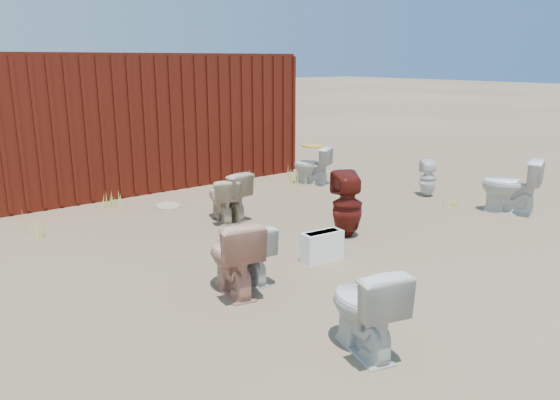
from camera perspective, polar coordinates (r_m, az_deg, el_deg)
ground at (r=6.69m, az=3.17°, el=-5.58°), size 100.00×100.00×0.00m
shipping_container at (r=10.81m, az=-15.31°, el=8.18°), size 6.00×2.40×2.40m
toilet_front_a at (r=5.79m, az=-3.27°, el=-5.47°), size 0.40×0.65×0.64m
toilet_front_pink at (r=5.49m, az=-4.93°, el=-5.83°), size 0.60×0.85×0.78m
toilet_front_c at (r=4.47m, az=8.80°, el=-11.05°), size 0.61×0.83×0.76m
toilet_front_maroon at (r=7.25m, az=7.05°, el=-0.48°), size 0.52×0.53×0.87m
toilet_front_e at (r=9.02m, az=22.95°, el=1.40°), size 0.74×0.96×0.86m
toilet_back_beige_left at (r=8.00m, az=-5.50°, el=0.47°), size 0.51×0.77×0.73m
toilet_back_beige_right at (r=7.94m, az=-5.94°, el=0.04°), size 0.55×0.72×0.65m
toilet_back_yellowlid at (r=10.26m, az=3.34°, el=3.61°), size 0.69×0.81×0.72m
toilet_back_e at (r=9.70m, az=15.21°, el=2.21°), size 0.40×0.40×0.63m
yellow_lid at (r=10.20m, az=3.37°, el=5.66°), size 0.36×0.46×0.02m
loose_tank at (r=6.42m, az=4.42°, el=-4.83°), size 0.52×0.25×0.35m
loose_lid_near at (r=8.94m, az=-11.63°, el=-0.61°), size 0.50×0.58×0.02m
loose_lid_far at (r=7.24m, az=-4.02°, el=-3.93°), size 0.58×0.59×0.02m
weed_clump_a at (r=7.96m, az=-25.02°, el=-2.46°), size 0.36×0.36×0.32m
weed_clump_b at (r=9.12m, az=-4.80°, el=0.76°), size 0.32×0.32×0.28m
weed_clump_c at (r=10.22m, az=1.60°, el=2.53°), size 0.36×0.36×0.35m
weed_clump_d at (r=9.05m, az=-16.87°, el=-0.02°), size 0.30×0.30×0.25m
weed_clump_e at (r=10.03m, az=-3.76°, el=2.13°), size 0.34×0.34×0.30m
weed_clump_f at (r=9.15m, az=17.43°, el=-0.01°), size 0.28×0.28×0.22m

